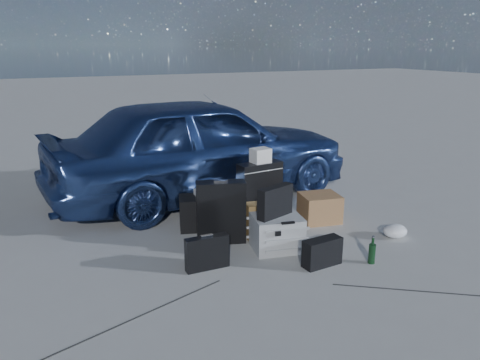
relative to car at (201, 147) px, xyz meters
name	(u,v)px	position (x,y,z in m)	size (l,w,h in m)	color
ground	(270,258)	(-0.12, -2.20, -0.73)	(60.00, 60.00, 0.00)	#A1A29D
car	(201,147)	(0.00, 0.00, 0.00)	(1.72, 4.27, 1.45)	#355092
pelican_case	(277,233)	(0.06, -2.04, -0.54)	(0.51, 0.41, 0.37)	#A1A4A6
laptop_bag	(275,202)	(0.04, -2.03, -0.20)	(0.43, 0.11, 0.33)	black
briefcase	(207,253)	(-0.78, -2.15, -0.56)	(0.43, 0.10, 0.34)	black
suitcase_left	(221,212)	(-0.40, -1.61, -0.38)	(0.53, 0.19, 0.69)	black
suitcase_right	(260,189)	(0.38, -1.04, -0.38)	(0.57, 0.21, 0.69)	black
white_carton	(261,155)	(0.40, -1.02, 0.05)	(0.22, 0.18, 0.18)	silver
duffel_bag	(213,212)	(-0.32, -1.18, -0.53)	(0.78, 0.33, 0.39)	black
flat_box_white	(213,193)	(-0.31, -1.17, -0.30)	(0.40, 0.30, 0.07)	silver
flat_box_black	(214,188)	(-0.30, -1.19, -0.24)	(0.31, 0.22, 0.07)	black
kraft_bag	(259,220)	(0.04, -1.68, -0.52)	(0.30, 0.18, 0.40)	#966B41
cardboard_box	(320,208)	(0.95, -1.55, -0.56)	(0.45, 0.40, 0.34)	#9B7743
plastic_bag	(395,231)	(1.42, -2.36, -0.65)	(0.27, 0.23, 0.15)	white
messenger_bag	(322,252)	(0.26, -2.57, -0.59)	(0.40, 0.15, 0.28)	black
green_bottle	(372,250)	(0.74, -2.75, -0.59)	(0.07, 0.07, 0.27)	black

